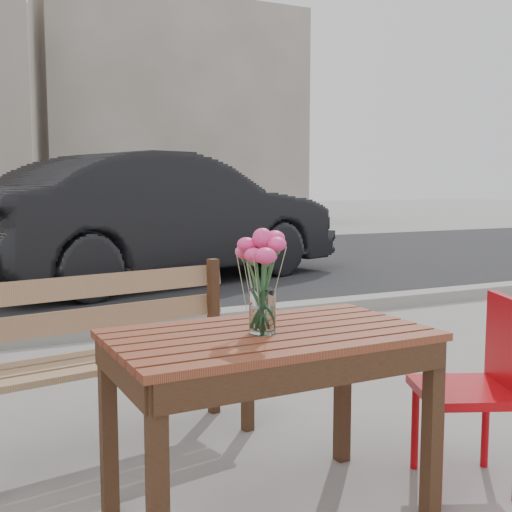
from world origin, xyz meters
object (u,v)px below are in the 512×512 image
Objects in this scene: main_table at (269,362)px; main_vase at (262,268)px; red_chair at (484,377)px; parked_car at (162,219)px.

main_vase reaches higher than main_table.
main_vase reaches higher than red_chair.
red_chair is 0.16× the size of parked_car.
parked_car is (1.46, 5.71, 0.21)m from main_table.
parked_car is at bearing 74.83° from main_table.
red_chair is 5.90m from parked_car.
main_vase is 5.92m from parked_car.
parked_car is at bearing -162.22° from red_chair.
parked_car is (0.58, 5.86, 0.35)m from red_chair.
main_table is 5.90m from parked_car.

